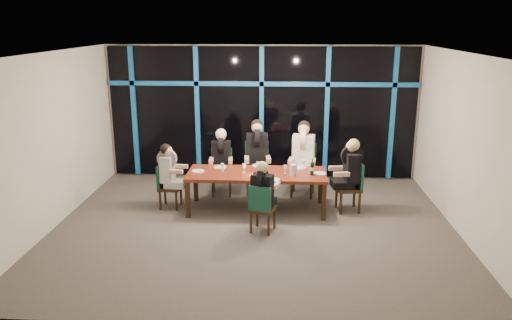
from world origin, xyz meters
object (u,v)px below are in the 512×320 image
(diner_far_right, at_px, (303,148))
(wine_bottle, at_px, (312,169))
(chair_end_right, at_px, (353,184))
(diner_far_mid, at_px, (257,146))
(water_pitcher, at_px, (293,170))
(chair_end_left, at_px, (166,184))
(chair_near_mid, at_px, (261,206))
(diner_end_left, at_px, (169,166))
(chair_far_right, at_px, (303,167))
(diner_far_left, at_px, (221,152))
(chair_far_left, at_px, (222,169))
(chair_far_mid, at_px, (257,164))
(diner_end_right, at_px, (350,165))
(diner_near_mid, at_px, (263,186))
(dining_table, at_px, (257,176))

(diner_far_right, bearing_deg, wine_bottle, -74.51)
(chair_end_right, height_order, diner_far_mid, diner_far_mid)
(wine_bottle, xyz_separation_m, water_pitcher, (-0.35, -0.06, -0.02))
(chair_end_left, xyz_separation_m, chair_near_mid, (1.88, -1.11, -0.00))
(chair_end_right, height_order, diner_end_left, diner_end_left)
(chair_far_right, height_order, diner_far_left, diner_far_left)
(chair_far_left, height_order, water_pitcher, water_pitcher)
(chair_far_left, xyz_separation_m, chair_end_left, (-0.97, -0.89, -0.04))
(chair_far_mid, distance_m, chair_end_right, 2.13)
(diner_far_mid, distance_m, diner_end_left, 1.90)
(diner_end_left, bearing_deg, diner_end_right, -85.37)
(chair_far_left, xyz_separation_m, chair_far_right, (1.69, 0.04, 0.07))
(chair_far_left, xyz_separation_m, diner_far_right, (1.68, -0.05, 0.49))
(chair_end_left, height_order, diner_end_right, diner_end_right)
(chair_far_right, relative_size, chair_near_mid, 1.24)
(chair_far_left, height_order, chair_end_right, chair_end_right)
(diner_near_mid, bearing_deg, diner_far_right, -94.71)
(chair_far_right, distance_m, diner_near_mid, 2.12)
(dining_table, height_order, water_pitcher, water_pitcher)
(chair_far_mid, distance_m, diner_far_right, 1.06)
(chair_end_left, height_order, diner_far_left, diner_far_left)
(dining_table, bearing_deg, wine_bottle, -5.36)
(chair_far_mid, bearing_deg, diner_far_mid, -90.00)
(chair_near_mid, xyz_separation_m, wine_bottle, (0.89, 0.96, 0.39))
(diner_far_left, distance_m, diner_far_mid, 0.75)
(diner_far_right, bearing_deg, chair_near_mid, -103.46)
(chair_end_right, height_order, diner_end_right, diner_end_right)
(chair_end_right, bearing_deg, water_pitcher, -86.39)
(water_pitcher, bearing_deg, diner_far_mid, 122.99)
(chair_far_mid, relative_size, diner_end_left, 1.26)
(diner_end_left, bearing_deg, diner_near_mid, -115.21)
(chair_far_right, relative_size, diner_far_left, 1.16)
(chair_end_right, distance_m, wine_bottle, 0.88)
(diner_far_left, xyz_separation_m, diner_end_left, (-0.90, -0.81, -0.07))
(diner_far_left, bearing_deg, chair_far_right, -0.64)
(diner_far_right, height_order, diner_end_left, diner_far_right)
(chair_far_left, distance_m, diner_end_left, 1.30)
(chair_far_left, distance_m, chair_far_right, 1.69)
(chair_far_right, distance_m, diner_end_right, 1.27)
(diner_end_right, height_order, water_pitcher, diner_end_right)
(diner_far_mid, distance_m, diner_near_mid, 2.01)
(dining_table, xyz_separation_m, chair_far_mid, (-0.05, 1.09, -0.09))
(chair_end_right, distance_m, diner_end_right, 0.39)
(chair_far_mid, bearing_deg, diner_end_right, -34.84)
(chair_far_right, bearing_deg, chair_end_left, -152.92)
(diner_end_left, height_order, diner_end_right, diner_end_right)
(chair_far_mid, xyz_separation_m, diner_end_right, (1.79, -1.02, 0.32))
(diner_far_right, distance_m, diner_near_mid, 2.02)
(chair_far_left, bearing_deg, water_pitcher, -41.52)
(chair_near_mid, relative_size, water_pitcher, 4.04)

